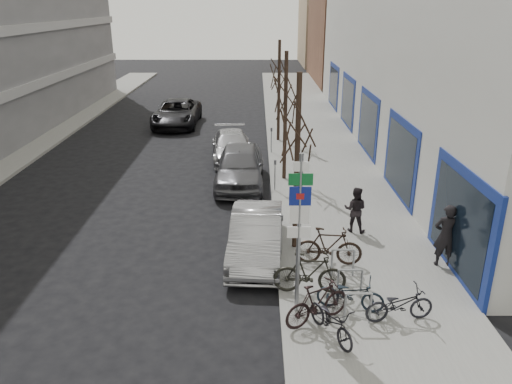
{
  "coord_description": "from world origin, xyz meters",
  "views": [
    {
      "loc": [
        1.43,
        -10.51,
        7.27
      ],
      "look_at": [
        1.4,
        3.4,
        2.0
      ],
      "focal_mm": 35.0,
      "sensor_mm": 36.0,
      "label": 1
    }
  ],
  "objects_px": {
    "tree_far": "(279,67)",
    "parked_car_back": "(232,146)",
    "bike_near_left": "(331,318)",
    "bike_mid_inner": "(310,273)",
    "bike_far_inner": "(329,246)",
    "lane_car": "(177,113)",
    "pedestrian_far": "(355,209)",
    "bike_rack": "(350,280)",
    "bike_far_curb": "(400,302)",
    "parked_car_mid": "(240,166)",
    "tree_near": "(298,122)",
    "highway_sign_pole": "(299,226)",
    "tree_mid": "(286,86)",
    "bike_mid_curb": "(351,291)",
    "meter_mid": "(275,172)",
    "parked_car_front": "(256,236)",
    "bike_near_right": "(317,302)",
    "pedestrian_near": "(446,235)",
    "meter_back": "(271,138)",
    "meter_front": "(281,231)"
  },
  "relations": [
    {
      "from": "bike_mid_curb",
      "to": "bike_far_inner",
      "type": "distance_m",
      "value": 2.3
    },
    {
      "from": "meter_mid",
      "to": "parked_car_front",
      "type": "relative_size",
      "value": 0.29
    },
    {
      "from": "tree_far",
      "to": "parked_car_back",
      "type": "relative_size",
      "value": 1.18
    },
    {
      "from": "meter_front",
      "to": "bike_mid_inner",
      "type": "height_order",
      "value": "meter_front"
    },
    {
      "from": "bike_rack",
      "to": "bike_far_curb",
      "type": "distance_m",
      "value": 1.42
    },
    {
      "from": "bike_near_left",
      "to": "bike_near_right",
      "type": "distance_m",
      "value": 0.61
    },
    {
      "from": "bike_mid_inner",
      "to": "parked_car_front",
      "type": "distance_m",
      "value": 2.64
    },
    {
      "from": "pedestrian_near",
      "to": "bike_rack",
      "type": "bearing_deg",
      "value": 33.1
    },
    {
      "from": "meter_back",
      "to": "pedestrian_near",
      "type": "xyz_separation_m",
      "value": [
        4.65,
        -11.68,
        0.17
      ]
    },
    {
      "from": "meter_back",
      "to": "parked_car_front",
      "type": "height_order",
      "value": "parked_car_front"
    },
    {
      "from": "bike_rack",
      "to": "lane_car",
      "type": "relative_size",
      "value": 0.39
    },
    {
      "from": "highway_sign_pole",
      "to": "pedestrian_far",
      "type": "xyz_separation_m",
      "value": [
        2.26,
        4.63,
        -1.53
      ]
    },
    {
      "from": "bike_mid_curb",
      "to": "bike_far_curb",
      "type": "height_order",
      "value": "bike_far_curb"
    },
    {
      "from": "tree_far",
      "to": "bike_far_curb",
      "type": "relative_size",
      "value": 3.27
    },
    {
      "from": "tree_far",
      "to": "parked_car_front",
      "type": "distance_m",
      "value": 13.9
    },
    {
      "from": "bike_near_right",
      "to": "parked_car_mid",
      "type": "height_order",
      "value": "parked_car_mid"
    },
    {
      "from": "bike_mid_curb",
      "to": "bike_mid_inner",
      "type": "height_order",
      "value": "bike_mid_inner"
    },
    {
      "from": "lane_car",
      "to": "meter_mid",
      "type": "bearing_deg",
      "value": -64.31
    },
    {
      "from": "bike_near_left",
      "to": "parked_car_back",
      "type": "xyz_separation_m",
      "value": [
        -2.93,
        14.27,
        0.02
      ]
    },
    {
      "from": "tree_mid",
      "to": "bike_far_curb",
      "type": "bearing_deg",
      "value": -78.0
    },
    {
      "from": "tree_mid",
      "to": "bike_far_inner",
      "type": "bearing_deg",
      "value": -83.29
    },
    {
      "from": "bike_near_left",
      "to": "bike_mid_curb",
      "type": "relative_size",
      "value": 1.0
    },
    {
      "from": "bike_near_left",
      "to": "bike_mid_inner",
      "type": "distance_m",
      "value": 1.89
    },
    {
      "from": "tree_far",
      "to": "bike_far_inner",
      "type": "bearing_deg",
      "value": -86.36
    },
    {
      "from": "tree_far",
      "to": "meter_back",
      "type": "bearing_deg",
      "value": -100.2
    },
    {
      "from": "meter_mid",
      "to": "parked_car_front",
      "type": "height_order",
      "value": "parked_car_front"
    },
    {
      "from": "tree_mid",
      "to": "bike_near_right",
      "type": "distance_m",
      "value": 11.02
    },
    {
      "from": "tree_near",
      "to": "parked_car_front",
      "type": "height_order",
      "value": "tree_near"
    },
    {
      "from": "highway_sign_pole",
      "to": "pedestrian_near",
      "type": "height_order",
      "value": "highway_sign_pole"
    },
    {
      "from": "bike_mid_curb",
      "to": "parked_car_back",
      "type": "xyz_separation_m",
      "value": [
        -3.55,
        13.17,
        0.02
      ]
    },
    {
      "from": "bike_mid_curb",
      "to": "parked_car_front",
      "type": "distance_m",
      "value": 3.8
    },
    {
      "from": "bike_mid_inner",
      "to": "parked_car_back",
      "type": "distance_m",
      "value": 12.68
    },
    {
      "from": "bike_mid_inner",
      "to": "bike_rack",
      "type": "bearing_deg",
      "value": -99.43
    },
    {
      "from": "meter_mid",
      "to": "pedestrian_near",
      "type": "bearing_deg",
      "value": -53.06
    },
    {
      "from": "highway_sign_pole",
      "to": "bike_near_right",
      "type": "xyz_separation_m",
      "value": [
        0.45,
        -0.47,
        -1.76
      ]
    },
    {
      "from": "tree_far",
      "to": "parked_car_mid",
      "type": "height_order",
      "value": "tree_far"
    },
    {
      "from": "tree_near",
      "to": "parked_car_mid",
      "type": "bearing_deg",
      "value": 107.38
    },
    {
      "from": "bike_mid_curb",
      "to": "lane_car",
      "type": "height_order",
      "value": "lane_car"
    },
    {
      "from": "pedestrian_far",
      "to": "bike_far_inner",
      "type": "bearing_deg",
      "value": 81.44
    },
    {
      "from": "bike_mid_inner",
      "to": "tree_near",
      "type": "bearing_deg",
      "value": 7.77
    },
    {
      "from": "bike_mid_curb",
      "to": "pedestrian_far",
      "type": "bearing_deg",
      "value": 2.34
    },
    {
      "from": "bike_mid_curb",
      "to": "bike_far_curb",
      "type": "distance_m",
      "value": 1.18
    },
    {
      "from": "bike_far_inner",
      "to": "lane_car",
      "type": "distance_m",
      "value": 19.62
    },
    {
      "from": "bike_far_inner",
      "to": "pedestrian_far",
      "type": "bearing_deg",
      "value": -20.73
    },
    {
      "from": "bike_near_right",
      "to": "parked_car_back",
      "type": "distance_m",
      "value": 13.98
    },
    {
      "from": "bike_far_curb",
      "to": "parked_car_back",
      "type": "bearing_deg",
      "value": 10.04
    },
    {
      "from": "tree_near",
      "to": "bike_mid_inner",
      "type": "bearing_deg",
      "value": -85.77
    },
    {
      "from": "bike_near_right",
      "to": "parked_car_mid",
      "type": "xyz_separation_m",
      "value": [
        -2.15,
        10.06,
        0.15
      ]
    },
    {
      "from": "bike_rack",
      "to": "bike_near_left",
      "type": "xyz_separation_m",
      "value": [
        -0.7,
        -1.63,
        -0.01
      ]
    },
    {
      "from": "parked_car_back",
      "to": "highway_sign_pole",
      "type": "bearing_deg",
      "value": -85.79
    }
  ]
}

